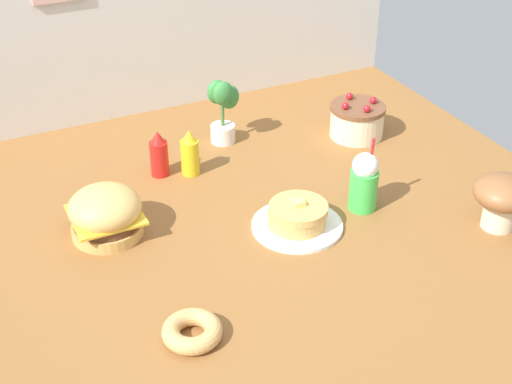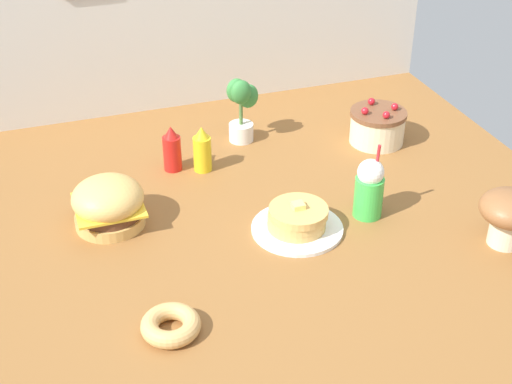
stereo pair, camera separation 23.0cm
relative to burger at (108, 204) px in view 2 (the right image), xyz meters
The scene contains 10 objects.
ground_plane 0.52m from the burger, 22.61° to the right, with size 2.13×2.03×0.02m, color brown.
burger is the anchor object (origin of this frame).
pancake_stack 0.61m from the burger, 22.38° to the right, with size 0.30×0.30×0.10m.
layer_cake 1.10m from the burger, 12.04° to the left, with size 0.22×0.22×0.16m.
ketchup_bottle 0.40m from the burger, 45.53° to the left, with size 0.07×0.07×0.17m.
mustard_bottle 0.45m from the burger, 32.54° to the left, with size 0.07×0.07×0.17m.
cream_soda_cup 0.85m from the burger, 15.25° to the right, with size 0.10×0.10×0.26m.
donut_pink_glaze 0.57m from the burger, 83.08° to the right, with size 0.16×0.16×0.05m.
potted_plant 0.72m from the burger, 35.29° to the left, with size 0.12×0.11×0.27m.
mushroom_stool 1.26m from the burger, 23.78° to the right, with size 0.19×0.19×0.18m.
Camera 2 is at (-0.67, -1.82, 1.37)m, focal length 51.45 mm.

